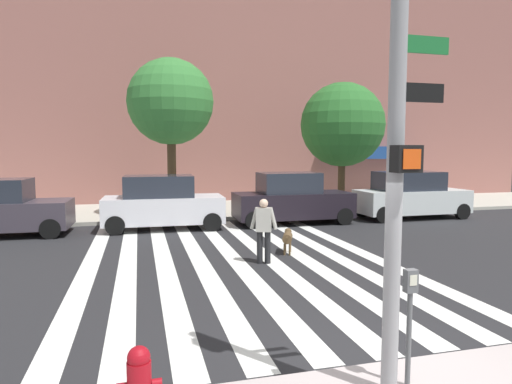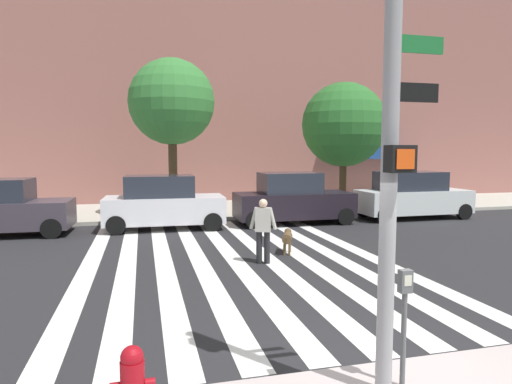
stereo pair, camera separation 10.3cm
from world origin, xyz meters
The scene contains 14 objects.
ground_plane centered at (0.00, 6.41, 0.00)m, with size 160.00×160.00×0.00m, color #232326.
sidewalk_far centered at (0.00, 15.83, 0.07)m, with size 80.00×6.00×0.15m, color #B4B0A1.
crosswalk_stripes centered at (-0.70, 6.41, 0.00)m, with size 7.65×12.23×0.01m.
traffic_light_pole centered at (-0.42, -0.71, 3.52)m, with size 0.74×0.46×5.80m.
fire_hydrant centered at (-3.12, -0.48, 0.52)m, with size 0.44×0.32×0.76m.
parking_meter_curbside centered at (-0.15, -0.60, 1.03)m, with size 0.14×0.11×1.36m.
parked_car_behind_first centered at (-2.27, 11.45, 0.95)m, with size 4.31×2.05×1.96m.
parked_car_third_in_line centered at (2.70, 11.45, 0.94)m, with size 4.57×1.94×2.00m.
parked_car_fourth_in_line centered at (8.01, 11.44, 0.95)m, with size 4.69×1.91×1.98m.
street_tree_nearest centered at (-1.75, 13.80, 4.82)m, with size 3.52×3.52×6.46m.
street_tree_middle centered at (5.87, 13.66, 4.01)m, with size 3.78×3.78×5.77m.
pedestrian_dog_walker centered at (-0.07, 5.73, 0.93)m, with size 0.69×0.36×1.64m.
dog_on_leash centered at (0.88, 6.64, 0.44)m, with size 0.49×0.94×0.65m.
pedestrian_bystander centered at (7.78, 13.51, 1.08)m, with size 0.71×0.30×1.64m.
Camera 2 is at (-2.97, -4.86, 2.83)m, focal length 31.04 mm.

